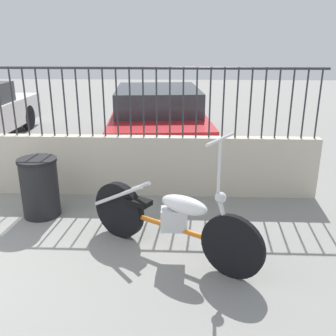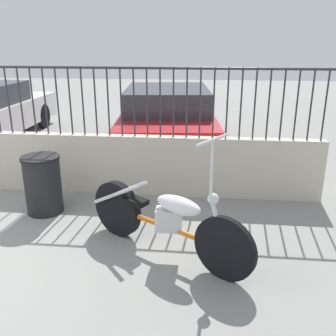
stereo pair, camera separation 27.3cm
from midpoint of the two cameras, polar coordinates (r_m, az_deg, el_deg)
low_wall at (r=6.28m, az=-21.70°, el=1.04°), size 9.44×0.18×0.90m
fence_railing at (r=6.07m, az=-22.94°, el=10.85°), size 9.44×0.04×0.99m
motorcycle_orange at (r=4.08m, az=0.53°, el=-7.51°), size 1.85×1.22×1.40m
trash_bin at (r=5.25m, az=-17.11°, el=-2.42°), size 0.51×0.51×0.79m
car_red at (r=7.99m, az=0.87°, el=7.62°), size 2.24×4.62×1.33m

